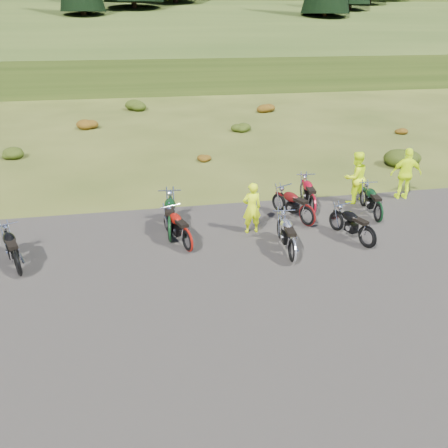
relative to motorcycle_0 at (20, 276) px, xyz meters
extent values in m
plane|color=#334015|center=(6.28, -0.32, 0.00)|extent=(300.00, 300.00, 0.00)
cube|color=black|center=(6.28, -2.32, 0.00)|extent=(20.00, 12.00, 0.04)
cube|color=#2C3F15|center=(6.28, 109.68, 0.00)|extent=(300.00, 90.00, 9.17)
cylinder|color=black|center=(-2.72, 49.68, 5.69)|extent=(0.70, 0.70, 2.20)
cylinder|color=black|center=(3.28, 55.68, 6.88)|extent=(0.70, 0.70, 2.20)
cylinder|color=black|center=(9.28, 61.68, 8.08)|extent=(0.70, 0.70, 2.20)
cylinder|color=black|center=(27.28, 48.68, 5.49)|extent=(0.70, 0.70, 2.20)
cylinder|color=black|center=(33.28, 54.68, 6.68)|extent=(0.70, 0.70, 2.20)
cylinder|color=black|center=(39.28, 60.68, 7.88)|extent=(0.70, 0.70, 2.20)
ellipsoid|color=#21320C|center=(-2.82, 10.98, 0.31)|extent=(1.03, 1.03, 0.61)
ellipsoid|color=#6A350D|center=(0.08, 16.28, 0.38)|extent=(1.30, 1.30, 0.77)
ellipsoid|color=#21320C|center=(2.98, 21.58, 0.46)|extent=(1.56, 1.56, 0.92)
ellipsoid|color=#6A350D|center=(5.88, 8.88, 0.23)|extent=(0.77, 0.77, 0.45)
ellipsoid|color=#21320C|center=(8.78, 14.18, 0.31)|extent=(1.03, 1.03, 0.61)
ellipsoid|color=#6A350D|center=(11.68, 19.48, 0.38)|extent=(1.30, 1.30, 0.77)
ellipsoid|color=#21320C|center=(14.58, 6.78, 0.46)|extent=(1.56, 1.56, 0.92)
ellipsoid|color=#6A350D|center=(17.48, 12.08, 0.23)|extent=(0.77, 0.77, 0.45)
imported|color=#DDFF0D|center=(6.34, 1.35, 0.79)|extent=(0.61, 0.43, 1.58)
imported|color=#DDFF0D|center=(10.41, 3.04, 0.91)|extent=(1.03, 0.88, 1.82)
imported|color=#DDFF0D|center=(12.34, 3.06, 0.92)|extent=(1.14, 0.64, 1.84)
camera|label=1|loc=(3.39, -10.20, 5.94)|focal=35.00mm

